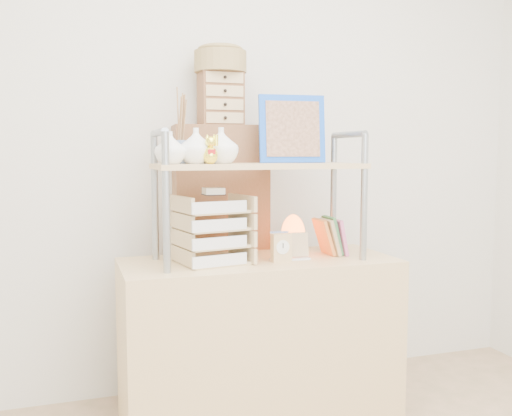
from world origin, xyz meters
The scene contains 9 objects.
desk centered at (0.00, 1.20, 0.38)m, with size 1.20×0.50×0.75m, color tan.
cabinet centered at (-0.08, 1.57, 0.68)m, with size 0.45×0.24×1.35m, color brown.
hutch centered at (-0.07, 1.21, 1.18)m, with size 0.90×0.34×0.73m.
letter_tray centered at (-0.21, 1.18, 0.88)m, with size 0.30×0.29×0.32m.
salt_lamp centered at (0.19, 1.27, 0.84)m, with size 0.12×0.11×0.19m.
desk_clock centered at (0.08, 1.12, 0.81)m, with size 0.09×0.05×0.12m.
postcard_stand centered at (0.13, 1.16, 0.79)m, with size 0.18×0.06×0.13m.
drawer_chest centered at (-0.08, 1.55, 1.48)m, with size 0.20×0.16×0.25m.
woven_basket centered at (-0.08, 1.55, 1.65)m, with size 0.25×0.25×0.10m, color olive.
Camera 1 is at (-0.79, -1.14, 1.22)m, focal length 40.00 mm.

